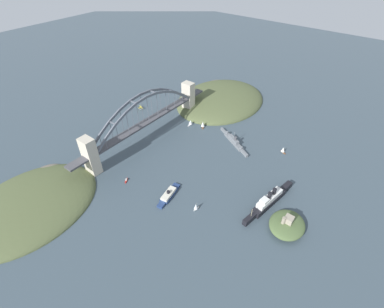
# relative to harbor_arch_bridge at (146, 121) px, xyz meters

# --- Properties ---
(ground_plane) EXTENTS (1400.00, 1400.00, 0.00)m
(ground_plane) POSITION_rel_harbor_arch_bridge_xyz_m (-0.00, -0.00, -26.77)
(ground_plane) COLOR #3D4C56
(harbor_arch_bridge) EXTENTS (245.13, 17.09, 66.51)m
(harbor_arch_bridge) POSITION_rel_harbor_arch_bridge_xyz_m (0.00, 0.00, 0.00)
(harbor_arch_bridge) COLOR beige
(harbor_arch_bridge) RESTS_ON ground
(headland_west_shore) EXTENTS (169.59, 136.44, 31.51)m
(headland_west_shore) POSITION_rel_harbor_arch_bridge_xyz_m (-155.60, 19.89, -26.77)
(headland_west_shore) COLOR #515B38
(headland_west_shore) RESTS_ON ground
(headland_east_shore) EXTENTS (148.52, 116.94, 21.48)m
(headland_east_shore) POSITION_rel_harbor_arch_bridge_xyz_m (168.11, -10.95, -26.77)
(headland_east_shore) COLOR #515B38
(headland_east_shore) RESTS_ON ground
(ocean_liner) EXTENTS (82.55, 19.14, 19.19)m
(ocean_liner) POSITION_rel_harbor_arch_bridge_xyz_m (9.33, 191.15, -21.07)
(ocean_liner) COLOR black
(ocean_liner) RESTS_ON ground
(naval_cruiser) EXTENTS (36.64, 63.40, 17.92)m
(naval_cruiser) POSITION_rel_harbor_arch_bridge_xyz_m (-62.64, 103.68, -23.57)
(naval_cruiser) COLOR slate
(naval_cruiser) RESTS_ON ground
(harbor_ferry_steamer) EXTENTS (39.87, 14.38, 7.99)m
(harbor_ferry_steamer) POSITION_rel_harbor_arch_bridge_xyz_m (66.82, 98.46, -24.32)
(harbor_ferry_steamer) COLOR navy
(harbor_ferry_steamer) RESTS_ON ground
(fort_island_mid_harbor) EXTENTS (39.66, 34.04, 17.31)m
(fort_island_mid_harbor) POSITION_rel_harbor_arch_bridge_xyz_m (26.85, 218.77, -21.51)
(fort_island_mid_harbor) COLOR #4C6038
(fort_island_mid_harbor) RESTS_ON ground
(seaplane_taxiing_near_bridge) EXTENTS (7.95, 11.53, 4.84)m
(seaplane_taxiing_near_bridge) POSITION_rel_harbor_arch_bridge_xyz_m (-49.37, -66.14, -24.73)
(seaplane_taxiing_near_bridge) COLOR #B7B7B2
(seaplane_taxiing_near_bridge) RESTS_ON ground
(small_boat_0) EXTENTS (9.04, 7.87, 10.83)m
(small_boat_0) POSITION_rel_harbor_arch_bridge_xyz_m (-68.55, 46.32, -21.80)
(small_boat_0) COLOR brown
(small_boat_0) RESTS_ON ground
(small_boat_1) EXTENTS (7.72, 4.71, 9.37)m
(small_boat_1) POSITION_rel_harbor_arch_bridge_xyz_m (63.25, 133.72, -22.40)
(small_boat_1) COLOR silver
(small_boat_1) RESTS_ON ground
(small_boat_2) EXTENTS (9.87, 5.45, 9.37)m
(small_boat_2) POSITION_rel_harbor_arch_bridge_xyz_m (-61.96, 28.02, -22.37)
(small_boat_2) COLOR silver
(small_boat_2) RESTS_ON ground
(small_boat_3) EXTENTS (7.81, 5.52, 2.43)m
(small_boat_3) POSITION_rel_harbor_arch_bridge_xyz_m (79.53, 42.77, -25.91)
(small_boat_3) COLOR #B2231E
(small_boat_3) RESTS_ON ground
(small_boat_4) EXTENTS (6.42, 8.60, 9.07)m
(small_boat_4) POSITION_rel_harbor_arch_bridge_xyz_m (-84.91, 165.96, -22.51)
(small_boat_4) COLOR brown
(small_boat_4) RESTS_ON ground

